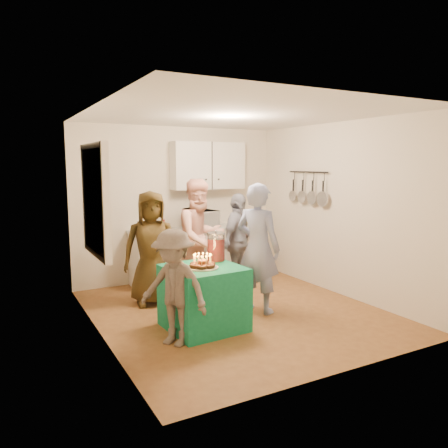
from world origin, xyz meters
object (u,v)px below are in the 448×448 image
punch_jar (216,247)px  woman_back_left (151,248)px  party_table (204,297)px  woman_back_right (237,242)px  child_near_left (174,288)px  microwave (202,219)px  counter (197,256)px  man_birthday (258,248)px  woman_back_center (200,237)px

punch_jar → woman_back_left: 1.11m
party_table → woman_back_left: bearing=101.0°
woman_back_left → woman_back_right: woman_back_left is taller
woman_back_left → child_near_left: size_ratio=1.26×
microwave → party_table: 2.35m
microwave → child_near_left: child_near_left is taller
counter → woman_back_left: bearing=-142.4°
woman_back_right → child_near_left: (-1.70, -1.55, -0.12)m
woman_back_left → woman_back_right: bearing=14.9°
party_table → child_near_left: child_near_left is taller
man_birthday → woman_back_right: size_ratio=1.14×
woman_back_right → party_table: bearing=-171.5°
woman_back_left → child_near_left: (-0.26, -1.48, -0.16)m
counter → microwave: bearing=0.0°
party_table → man_birthday: 1.05m
counter → woman_back_center: woman_back_center is taller
punch_jar → microwave: bearing=69.7°
woman_back_center → child_near_left: size_ratio=1.37×
party_table → child_near_left: bearing=-150.3°
woman_back_left → counter: bearing=49.6°
counter → man_birthday: (0.05, -1.83, 0.44)m
punch_jar → woman_back_left: size_ratio=0.21×
counter → punch_jar: 1.96m
party_table → punch_jar: 0.66m
punch_jar → woman_back_left: (-0.52, 0.97, -0.13)m
microwave → counter: bearing=166.0°
microwave → party_table: bearing=-129.1°
party_table → woman_back_right: 1.80m
microwave → man_birthday: 1.84m
woman_back_center → child_near_left: woman_back_center is taller
woman_back_right → man_birthday: bearing=-144.0°
woman_back_left → woman_back_right: (1.44, 0.07, -0.04)m
woman_back_right → child_near_left: woman_back_right is taller
party_table → man_birthday: size_ratio=0.49×
counter → punch_jar: bearing=-107.3°
woman_back_center → child_near_left: 1.95m
party_table → woman_back_left: 1.29m
microwave → child_near_left: bearing=-136.0°
man_birthday → woman_back_right: (0.30, 1.06, -0.10)m
punch_jar → woman_back_right: size_ratio=0.22×
counter → party_table: size_ratio=2.59×
man_birthday → woman_back_right: bearing=-43.3°
punch_jar → woman_back_center: (0.30, 1.09, -0.05)m
microwave → child_near_left: size_ratio=0.40×
microwave → woman_back_left: (-1.19, -0.84, -0.25)m
microwave → party_table: microwave is taller
woman_back_left → punch_jar: bearing=-49.8°
man_birthday → woman_back_center: woman_back_center is taller
woman_back_center → microwave: bearing=52.0°
microwave → man_birthday: bearing=-105.6°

